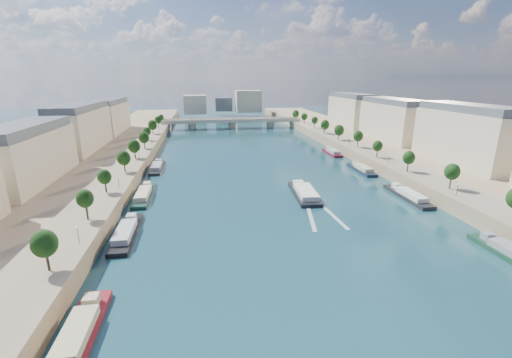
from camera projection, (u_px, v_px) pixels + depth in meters
name	position (u px, v px, depth m)	size (l,w,h in m)	color
ground	(260.00, 172.00, 151.57)	(700.00, 700.00, 0.00)	#0D3039
quay_left	(87.00, 174.00, 140.05)	(44.00, 520.00, 5.00)	#9E8460
quay_right	(409.00, 161.00, 161.66)	(44.00, 520.00, 5.00)	#9E8460
pave_left	(124.00, 166.00, 141.57)	(14.00, 520.00, 0.10)	gray
pave_right	(381.00, 157.00, 158.68)	(14.00, 520.00, 0.10)	gray
trees_left	(129.00, 152.00, 142.20)	(4.80, 268.80, 8.26)	#382B1E
trees_right	(368.00, 141.00, 166.28)	(4.80, 268.80, 8.26)	#382B1E
lamps_left	(130.00, 165.00, 132.00)	(0.36, 200.36, 4.28)	black
lamps_right	(367.00, 149.00, 161.95)	(0.36, 200.36, 4.28)	black
buildings_left	(58.00, 136.00, 145.44)	(16.00, 226.00, 23.20)	#C4B097
buildings_right	(423.00, 127.00, 170.96)	(16.00, 226.00, 23.20)	#C4B097
skyline	(228.00, 103.00, 355.53)	(79.00, 42.00, 22.00)	#C4B097
bridge	(232.00, 122.00, 278.68)	(112.00, 12.00, 8.15)	#C1B79E
tour_barge	(304.00, 193.00, 121.77)	(9.19, 25.90, 3.62)	black
wake	(320.00, 213.00, 106.26)	(10.75, 26.03, 0.04)	silver
moored_barges_left	(127.00, 233.00, 90.85)	(5.00, 156.77, 3.60)	#151E2F
moored_barges_right	(412.00, 198.00, 116.83)	(5.00, 164.44, 3.60)	black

